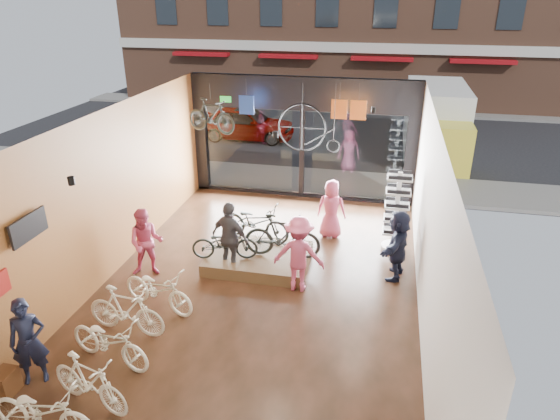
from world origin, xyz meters
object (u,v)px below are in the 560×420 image
(floor_bike_3, at_px, (126,310))
(customer_5, at_px, (398,245))
(penny_farthing, at_px, (312,130))
(display_bike_mid, at_px, (282,236))
(display_platform, at_px, (259,258))
(customer_0, at_px, (29,342))
(customer_4, at_px, (331,209))
(display_bike_right, at_px, (255,222))
(floor_bike_0, at_px, (42,411))
(hung_bike, at_px, (211,116))
(floor_bike_2, at_px, (109,341))
(display_bike_left, at_px, (225,243))
(customer_2, at_px, (230,238))
(customer_1, at_px, (146,243))
(customer_3, at_px, (299,254))
(sunglasses_rack, at_px, (396,212))
(floor_bike_4, at_px, (158,289))
(floor_bike_1, at_px, (89,382))
(street_car, at_px, (245,123))
(box_truck, at_px, (436,125))

(floor_bike_3, xyz_separation_m, customer_5, (5.09, 3.21, 0.34))
(penny_farthing, bearing_deg, display_bike_mid, -91.98)
(display_platform, height_order, customer_0, customer_0)
(customer_4, bearing_deg, display_bike_right, 36.46)
(floor_bike_0, distance_m, hung_bike, 8.75)
(floor_bike_2, bearing_deg, customer_0, 138.21)
(floor_bike_0, relative_size, customer_0, 1.05)
(display_bike_left, bearing_deg, floor_bike_2, 151.46)
(customer_2, distance_m, customer_4, 3.12)
(customer_1, bearing_deg, display_bike_right, 22.31)
(display_bike_left, distance_m, customer_4, 3.20)
(display_platform, distance_m, display_bike_mid, 0.92)
(display_bike_left, distance_m, customer_0, 4.70)
(display_platform, relative_size, customer_3, 1.36)
(customer_2, xyz_separation_m, sunglasses_rack, (3.76, 1.92, 0.18))
(customer_5, xyz_separation_m, hung_bike, (-5.29, 2.66, 2.09))
(customer_0, height_order, hung_bike, hung_bike)
(customer_0, bearing_deg, customer_4, 26.89)
(customer_1, bearing_deg, customer_3, -13.93)
(floor_bike_4, xyz_separation_m, customer_5, (4.83, 2.34, 0.37))
(floor_bike_1, xyz_separation_m, floor_bike_3, (-0.35, 1.85, 0.02))
(street_car, bearing_deg, display_platform, -162.51)
(box_truck, relative_size, floor_bike_2, 3.89)
(customer_3, distance_m, customer_5, 2.33)
(display_bike_left, xyz_separation_m, sunglasses_rack, (3.91, 1.89, 0.34))
(floor_bike_4, relative_size, display_bike_mid, 0.97)
(display_bike_mid, height_order, customer_5, customer_5)
(box_truck, relative_size, display_bike_left, 4.36)
(display_platform, distance_m, hung_bike, 4.42)
(floor_bike_0, relative_size, display_platform, 0.70)
(floor_bike_3, distance_m, customer_3, 3.74)
(floor_bike_1, xyz_separation_m, display_bike_left, (0.79, 4.54, 0.23))
(box_truck, bearing_deg, customer_0, -117.56)
(customer_1, relative_size, hung_bike, 1.04)
(floor_bike_1, relative_size, floor_bike_4, 0.89)
(customer_3, bearing_deg, floor_bike_4, 27.21)
(sunglasses_rack, bearing_deg, floor_bike_0, -131.46)
(display_bike_left, bearing_deg, box_truck, -40.95)
(penny_farthing, bearing_deg, floor_bike_3, -111.37)
(penny_farthing, xyz_separation_m, hung_bike, (-2.75, -0.66, 0.43))
(customer_2, xyz_separation_m, hung_bike, (-1.48, 3.22, 2.05))
(customer_0, xyz_separation_m, penny_farthing, (3.46, 8.08, 1.69))
(street_car, height_order, customer_4, customer_4)
(display_platform, bearing_deg, box_truck, 63.99)
(floor_bike_3, bearing_deg, customer_1, 20.57)
(street_car, bearing_deg, sunglasses_rack, -144.28)
(floor_bike_1, distance_m, display_bike_right, 5.79)
(floor_bike_2, height_order, customer_4, customer_4)
(box_truck, relative_size, customer_2, 3.87)
(floor_bike_3, bearing_deg, customer_4, -28.56)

